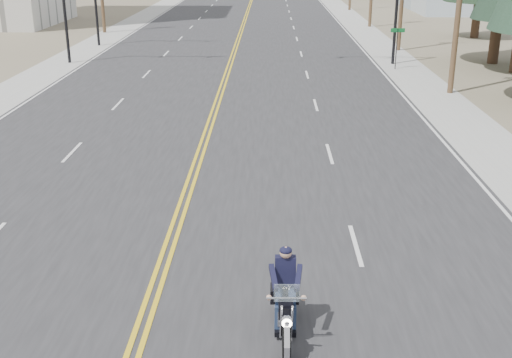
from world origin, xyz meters
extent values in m
plane|color=#776D56|center=(0.00, 0.00, 0.00)|extent=(400.00, 400.00, 0.00)
cube|color=#303033|center=(0.00, 70.00, 0.01)|extent=(20.00, 200.00, 0.01)
cube|color=#A5A5A0|center=(-11.50, 70.00, 0.01)|extent=(3.00, 200.00, 0.01)
cube|color=#A5A5A0|center=(11.50, 70.00, 0.01)|extent=(3.00, 200.00, 0.01)
cylinder|color=black|center=(-11.00, 32.00, 3.50)|extent=(0.20, 0.20, 7.00)
cylinder|color=black|center=(11.00, 32.00, 3.50)|extent=(0.20, 0.20, 7.00)
cylinder|color=black|center=(-11.00, 40.00, 3.50)|extent=(0.20, 0.20, 7.00)
cylinder|color=black|center=(10.80, 30.00, 1.30)|extent=(0.06, 0.06, 2.60)
cube|color=#0C5926|center=(10.80, 30.00, 2.50)|extent=(0.90, 0.03, 0.25)
cylinder|color=#382619|center=(17.85, 32.43, 2.06)|extent=(0.72, 0.72, 4.12)
cylinder|color=#382619|center=(20.44, 45.26, 1.52)|extent=(0.71, 0.71, 3.05)
camera|label=1|loc=(2.64, -11.60, 7.61)|focal=45.00mm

